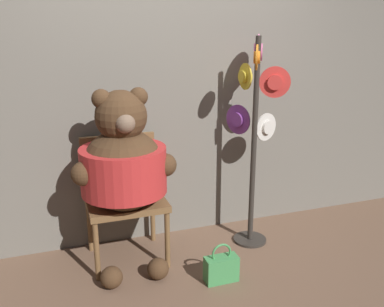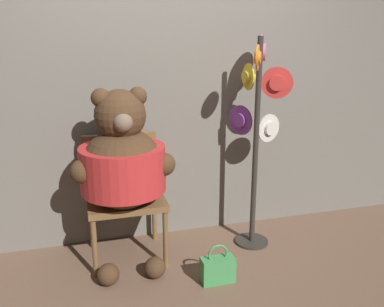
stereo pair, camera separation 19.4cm
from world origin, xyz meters
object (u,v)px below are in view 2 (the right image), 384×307
object	(u,v)px
chair	(124,189)
hat_display_rack	(257,121)
teddy_bear	(123,163)
handbag_on_ground	(218,269)

from	to	relation	value
chair	hat_display_rack	distance (m)	1.19
teddy_bear	handbag_on_ground	xyz separation A→B (m)	(0.59, -0.45, -0.71)
chair	handbag_on_ground	xyz separation A→B (m)	(0.57, -0.61, -0.44)
chair	handbag_on_ground	distance (m)	0.95
chair	hat_display_rack	xyz separation A→B (m)	(1.07, -0.09, 0.51)
teddy_bear	hat_display_rack	xyz separation A→B (m)	(1.09, 0.08, 0.24)
hat_display_rack	handbag_on_ground	distance (m)	1.19
teddy_bear	handbag_on_ground	bearing A→B (deg)	-37.02
teddy_bear	hat_display_rack	bearing A→B (deg)	4.09
hat_display_rack	handbag_on_ground	bearing A→B (deg)	-133.37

